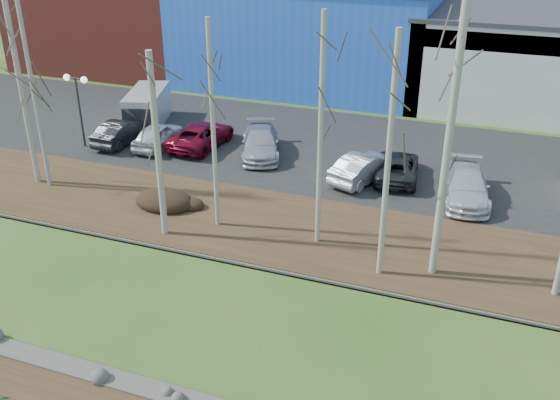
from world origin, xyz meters
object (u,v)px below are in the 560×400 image
at_px(van_grey, 147,108).
at_px(car_4, 363,167).
at_px(car_1, 122,132).
at_px(car_6, 466,186).
at_px(car_0, 158,135).
at_px(car_5, 397,167).
at_px(car_2, 202,135).
at_px(car_3, 261,143).
at_px(street_lamp, 77,91).

bearing_deg(van_grey, car_4, -32.04).
relative_size(car_1, car_4, 0.98).
xyz_separation_m(car_4, car_6, (5.45, -0.51, 0.01)).
bearing_deg(car_0, van_grey, -52.85).
relative_size(car_4, car_5, 0.96).
relative_size(car_2, car_5, 1.09).
bearing_deg(van_grey, car_3, -32.96).
distance_m(car_0, car_2, 2.68).
xyz_separation_m(car_0, car_1, (-2.41, -0.26, 0.01)).
height_order(car_3, car_6, car_6).
bearing_deg(car_6, car_3, 161.84).
bearing_deg(car_6, van_grey, 159.43).
bearing_deg(van_grey, car_5, -27.77).
bearing_deg(van_grey, street_lamp, -124.66).
distance_m(car_3, car_4, 6.76).
relative_size(street_lamp, car_3, 0.85).
distance_m(car_0, car_1, 2.42).
height_order(car_0, car_4, car_4).
xyz_separation_m(car_4, van_grey, (-15.84, 3.94, 0.37)).
bearing_deg(car_1, car_4, -179.46).
height_order(car_5, car_6, car_6).
distance_m(car_3, car_6, 12.21).
distance_m(street_lamp, car_1, 3.59).
xyz_separation_m(car_1, car_3, (8.84, 1.18, 0.02)).
bearing_deg(street_lamp, car_1, 39.99).
height_order(car_0, van_grey, van_grey).
xyz_separation_m(street_lamp, car_1, (1.88, 1.32, -2.76)).
bearing_deg(street_lamp, van_grey, 78.30).
bearing_deg(car_4, car_2, 11.59).
distance_m(car_5, van_grey, 17.76).
bearing_deg(car_0, car_6, 174.02).
relative_size(car_6, van_grey, 0.95).
relative_size(car_3, car_5, 1.10).
relative_size(car_1, car_5, 0.94).
relative_size(car_0, car_5, 0.90).
xyz_separation_m(car_0, car_3, (6.43, 0.92, 0.03)).
bearing_deg(car_2, van_grey, -21.42).
bearing_deg(car_6, car_5, 150.17).
distance_m(car_1, van_grey, 3.68).
relative_size(street_lamp, car_0, 1.03).
height_order(car_6, van_grey, van_grey).
height_order(car_0, car_3, car_3).
bearing_deg(car_3, car_6, -31.06).
height_order(street_lamp, car_4, street_lamp).
bearing_deg(car_3, street_lamp, 171.48).
bearing_deg(car_1, van_grey, -81.99).
bearing_deg(car_3, car_0, 166.49).
relative_size(car_0, car_4, 0.94).
xyz_separation_m(street_lamp, car_2, (6.80, 2.52, -2.78)).
xyz_separation_m(street_lamp, car_6, (22.77, 0.51, -2.73)).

